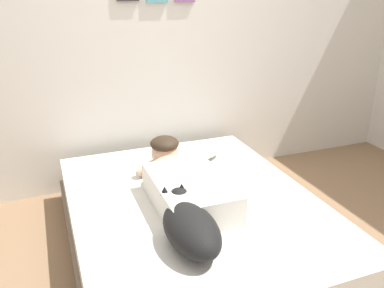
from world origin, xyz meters
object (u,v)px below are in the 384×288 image
at_px(person_lying, 182,180).
at_px(coffee_cup, 196,160).
at_px(pillow, 188,152).
at_px(dog, 190,225).
at_px(cell_phone, 196,233).
at_px(bed, 194,223).

xyz_separation_m(person_lying, coffee_cup, (0.25, 0.40, -0.07)).
relative_size(pillow, coffee_cup, 4.16).
xyz_separation_m(dog, cell_phone, (0.06, 0.06, -0.10)).
bearing_deg(person_lying, bed, -56.94).
distance_m(coffee_cup, cell_phone, 0.88).
bearing_deg(pillow, person_lying, -114.06).
xyz_separation_m(bed, coffee_cup, (0.20, 0.47, 0.21)).
distance_m(dog, cell_phone, 0.13).
relative_size(pillow, dog, 0.90).
relative_size(pillow, cell_phone, 3.71).
distance_m(pillow, coffee_cup, 0.13).
bearing_deg(cell_phone, bed, 70.90).
distance_m(bed, dog, 0.52).
relative_size(person_lying, coffee_cup, 7.36).
relative_size(person_lying, dog, 1.60).
distance_m(bed, coffee_cup, 0.56).
bearing_deg(cell_phone, person_lying, 80.23).
bearing_deg(bed, dog, -114.03).
xyz_separation_m(bed, cell_phone, (-0.12, -0.35, 0.18)).
bearing_deg(dog, coffee_cup, 66.55).
distance_m(bed, cell_phone, 0.41).
relative_size(coffee_cup, cell_phone, 0.89).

